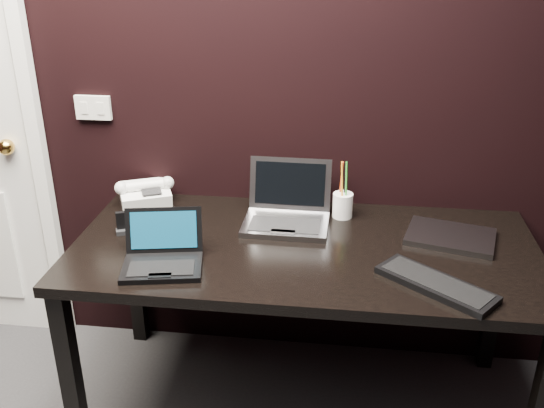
# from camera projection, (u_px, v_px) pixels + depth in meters

# --- Properties ---
(wall_back) EXTENTS (4.00, 0.00, 4.00)m
(wall_back) POSITION_uv_depth(u_px,v_px,m) (240.00, 67.00, 2.38)
(wall_back) COLOR black
(wall_back) RESTS_ON ground
(wall_switch) EXTENTS (0.15, 0.02, 0.10)m
(wall_switch) POSITION_uv_depth(u_px,v_px,m) (93.00, 108.00, 2.52)
(wall_switch) COLOR silver
(wall_switch) RESTS_ON wall_back
(desk) EXTENTS (1.70, 0.80, 0.74)m
(desk) POSITION_uv_depth(u_px,v_px,m) (304.00, 264.00, 2.25)
(desk) COLOR black
(desk) RESTS_ON ground
(netbook) EXTENTS (0.31, 0.28, 0.17)m
(netbook) POSITION_uv_depth(u_px,v_px,m) (163.00, 256.00, 2.07)
(netbook) COLOR black
(netbook) RESTS_ON desk
(silver_laptop) EXTENTS (0.33, 0.30, 0.23)m
(silver_laptop) POSITION_uv_depth(u_px,v_px,m) (287.00, 213.00, 2.37)
(silver_laptop) COLOR gray
(silver_laptop) RESTS_ON desk
(ext_keyboard) EXTENTS (0.39, 0.35, 0.02)m
(ext_keyboard) POSITION_uv_depth(u_px,v_px,m) (436.00, 284.00, 1.95)
(ext_keyboard) COLOR black
(ext_keyboard) RESTS_ON desk
(closed_laptop) EXTENTS (0.36, 0.30, 0.02)m
(closed_laptop) POSITION_uv_depth(u_px,v_px,m) (450.00, 237.00, 2.26)
(closed_laptop) COLOR gray
(closed_laptop) RESTS_ON desk
(desk_phone) EXTENTS (0.26, 0.25, 0.12)m
(desk_phone) POSITION_uv_depth(u_px,v_px,m) (145.00, 193.00, 2.54)
(desk_phone) COLOR white
(desk_phone) RESTS_ON desk
(mobile_phone) EXTENTS (0.06, 0.06, 0.08)m
(mobile_phone) POSITION_uv_depth(u_px,v_px,m) (122.00, 225.00, 2.30)
(mobile_phone) COLOR black
(mobile_phone) RESTS_ON desk
(pen_cup) EXTENTS (0.09, 0.09, 0.24)m
(pen_cup) POSITION_uv_depth(u_px,v_px,m) (343.00, 204.00, 2.42)
(pen_cup) COLOR white
(pen_cup) RESTS_ON desk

